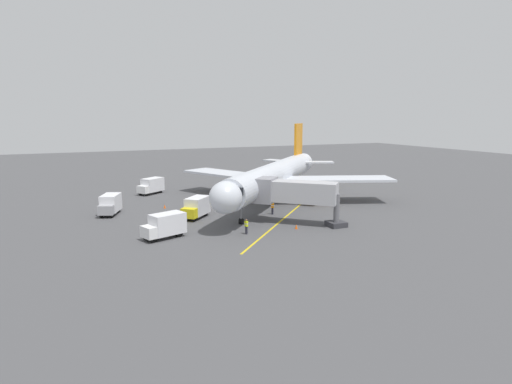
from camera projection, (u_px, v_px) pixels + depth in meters
The scene contains 13 objects.
ground_plane at pixel (279, 203), 64.86m from camera, with size 220.00×220.00×0.00m, color #4C4C4F.
apron_lead_in_line at pixel (293, 211), 59.38m from camera, with size 0.24×40.00×0.01m, color yellow.
airplane at pixel (274, 176), 64.33m from camera, with size 32.79×33.34×11.50m.
jet_bridge at pixel (290, 192), 52.15m from camera, with size 9.68×9.28×5.40m.
ground_crew_marshaller at pixel (246, 226), 47.58m from camera, with size 0.34×0.45×1.71m.
ground_crew_wing_walker at pixel (272, 208), 57.17m from camera, with size 0.47×0.41×1.71m.
box_truck_near_nose at pixel (164, 226), 45.93m from camera, with size 4.99×3.41×2.62m.
box_truck_portside at pixel (196, 207), 55.04m from camera, with size 4.59×4.67×2.62m.
box_truck_starboard_side at pixel (151, 186), 71.97m from camera, with size 4.86×4.29×2.62m.
box_truck_rear_apron at pixel (110, 204), 56.88m from camera, with size 3.52×5.00×2.62m.
safety_cone_nose_left at pixel (166, 220), 52.98m from camera, with size 0.32×0.32×0.55m, color #F2590F.
safety_cone_nose_right at pixel (165, 206), 60.98m from camera, with size 0.32×0.32×0.55m, color #F2590F.
safety_cone_wing_port at pixel (296, 227), 49.87m from camera, with size 0.32×0.32×0.55m, color #F2590F.
Camera 1 is at (29.26, 56.57, 12.87)m, focal length 30.42 mm.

